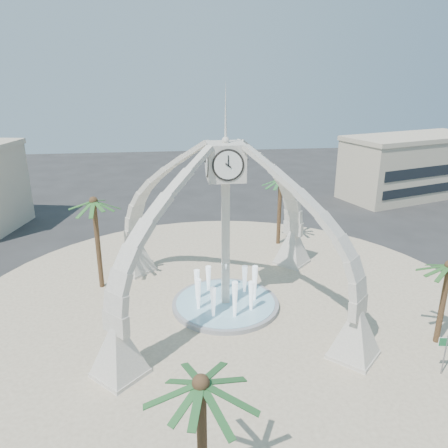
{
  "coord_description": "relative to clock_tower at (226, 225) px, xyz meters",
  "views": [
    {
      "loc": [
        -3.68,
        -28.8,
        16.67
      ],
      "look_at": [
        0.14,
        2.0,
        5.91
      ],
      "focal_mm": 35.0,
      "sensor_mm": 36.0,
      "label": 1
    }
  ],
  "objects": [
    {
      "name": "ground",
      "position": [
        0.0,
        0.0,
        -6.49
      ],
      "size": [
        140.0,
        140.0,
        0.0
      ],
      "primitive_type": "plane",
      "color": "#282828",
      "rests_on": "ground"
    },
    {
      "name": "plaza",
      "position": [
        0.0,
        0.0,
        -6.46
      ],
      "size": [
        40.0,
        40.0,
        0.06
      ],
      "primitive_type": "cylinder",
      "color": "beige",
      "rests_on": "ground"
    },
    {
      "name": "clock_tower",
      "position": [
        0.0,
        0.0,
        0.0
      ],
      "size": [
        17.94,
        17.94,
        16.3
      ],
      "color": "beige",
      "rests_on": "ground"
    },
    {
      "name": "fountain",
      "position": [
        0.0,
        0.0,
        -6.2
      ],
      "size": [
        8.0,
        8.0,
        3.62
      ],
      "color": "#9A9A9D",
      "rests_on": "ground"
    },
    {
      "name": "building_ne",
      "position": [
        30.0,
        28.0,
        -2.18
      ],
      "size": [
        21.87,
        14.17,
        8.6
      ],
      "rotation": [
        0.0,
        0.0,
        0.31
      ],
      "color": "#BCAD93",
      "rests_on": "ground"
    },
    {
      "name": "palm_west",
      "position": [
        -9.68,
        4.42,
        0.75
      ],
      "size": [
        4.89,
        4.89,
        8.16
      ],
      "rotation": [
        0.0,
        0.0,
        -0.19
      ],
      "color": "brown",
      "rests_on": "ground"
    },
    {
      "name": "palm_north",
      "position": [
        7.0,
        12.05,
        0.25
      ],
      "size": [
        4.77,
        4.77,
        7.65
      ],
      "rotation": [
        0.0,
        0.0,
        0.12
      ],
      "color": "brown",
      "rests_on": "ground"
    },
    {
      "name": "palm_south",
      "position": [
        -2.92,
        -15.95,
        -0.39
      ],
      "size": [
        5.22,
        5.22,
        6.97
      ],
      "rotation": [
        0.0,
        0.0,
        0.32
      ],
      "color": "brown",
      "rests_on": "ground"
    },
    {
      "name": "street_sign",
      "position": [
        11.53,
        -9.31,
        -4.61
      ],
      "size": [
        0.96,
        0.19,
        2.62
      ],
      "rotation": [
        0.0,
        0.0,
        -0.17
      ],
      "color": "slate",
      "rests_on": "ground"
    }
  ]
}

